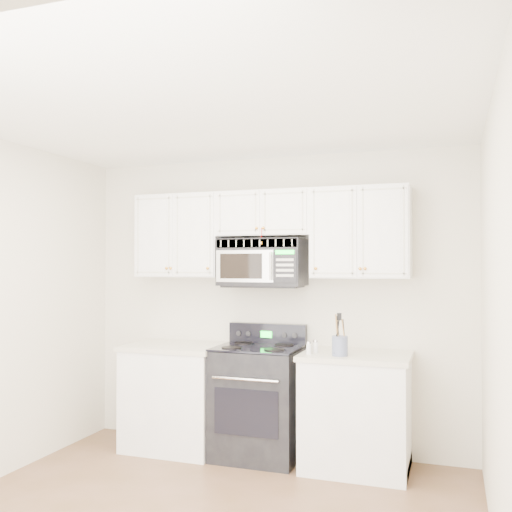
% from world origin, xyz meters
% --- Properties ---
extents(room, '(3.51, 3.51, 2.61)m').
position_xyz_m(room, '(0.00, 0.00, 1.30)').
color(room, brown).
rests_on(room, ground).
extents(base_cabinet_left, '(0.86, 0.65, 0.92)m').
position_xyz_m(base_cabinet_left, '(-0.80, 1.44, 0.43)').
color(base_cabinet_left, silver).
rests_on(base_cabinet_left, ground).
extents(base_cabinet_right, '(0.86, 0.65, 0.92)m').
position_xyz_m(base_cabinet_right, '(0.80, 1.44, 0.43)').
color(base_cabinet_right, silver).
rests_on(base_cabinet_right, ground).
extents(range, '(0.71, 0.65, 1.11)m').
position_xyz_m(range, '(-0.03, 1.45, 0.48)').
color(range, black).
rests_on(range, ground).
extents(upper_cabinets, '(2.44, 0.37, 0.75)m').
position_xyz_m(upper_cabinets, '(0.00, 1.58, 1.93)').
color(upper_cabinets, silver).
rests_on(upper_cabinets, ground).
extents(microwave, '(0.73, 0.42, 0.41)m').
position_xyz_m(microwave, '(-0.03, 1.56, 1.65)').
color(microwave, black).
rests_on(microwave, ground).
extents(utensil_crock, '(0.12, 0.12, 0.33)m').
position_xyz_m(utensil_crock, '(0.70, 1.28, 1.01)').
color(utensil_crock, slate).
rests_on(utensil_crock, base_cabinet_right).
extents(shaker_salt, '(0.04, 0.04, 0.10)m').
position_xyz_m(shaker_salt, '(0.45, 1.28, 0.97)').
color(shaker_salt, white).
rests_on(shaker_salt, base_cabinet_right).
extents(shaker_pepper, '(0.04, 0.04, 0.10)m').
position_xyz_m(shaker_pepper, '(0.49, 1.36, 0.97)').
color(shaker_pepper, white).
rests_on(shaker_pepper, base_cabinet_right).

